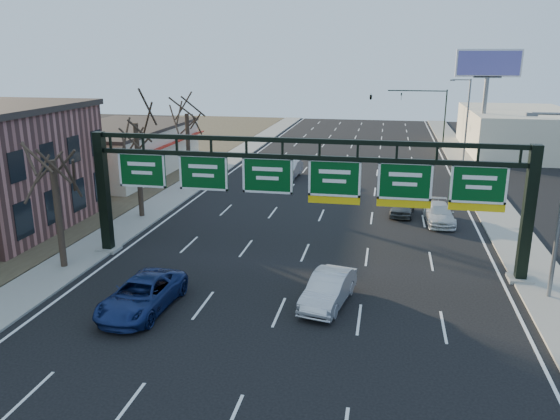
% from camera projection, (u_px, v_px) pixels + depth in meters
% --- Properties ---
extents(ground, '(160.00, 160.00, 0.00)m').
position_uv_depth(ground, '(270.00, 333.00, 23.28)').
color(ground, black).
rests_on(ground, ground).
extents(sidewalk_left, '(3.00, 120.00, 0.12)m').
position_uv_depth(sidewalk_left, '(169.00, 199.00, 44.51)').
color(sidewalk_left, gray).
rests_on(sidewalk_left, ground).
extents(sidewalk_right, '(3.00, 120.00, 0.12)m').
position_uv_depth(sidewalk_right, '(499.00, 217.00, 39.74)').
color(sidewalk_right, gray).
rests_on(sidewalk_right, ground).
extents(dirt_strip_left, '(21.00, 120.00, 0.06)m').
position_uv_depth(dirt_strip_left, '(35.00, 192.00, 46.80)').
color(dirt_strip_left, '#473D2B').
rests_on(dirt_strip_left, ground).
extents(lane_markings, '(21.60, 120.00, 0.01)m').
position_uv_depth(lane_markings, '(325.00, 208.00, 42.14)').
color(lane_markings, white).
rests_on(lane_markings, ground).
extents(sign_gantry, '(24.60, 1.20, 7.20)m').
position_uv_depth(sign_gantry, '(304.00, 185.00, 29.52)').
color(sign_gantry, black).
rests_on(sign_gantry, ground).
extents(cream_strip, '(10.90, 18.40, 4.70)m').
position_uv_depth(cream_strip, '(120.00, 149.00, 53.99)').
color(cream_strip, '#BDB79D').
rests_on(cream_strip, ground).
extents(building_right_distant, '(12.00, 20.00, 5.00)m').
position_uv_depth(building_right_distant, '(518.00, 131.00, 66.01)').
color(building_right_distant, '#BDB79D').
rests_on(building_right_distant, ground).
extents(tree_gantry, '(3.60, 3.60, 8.48)m').
position_uv_depth(tree_gantry, '(50.00, 141.00, 28.43)').
color(tree_gantry, black).
rests_on(tree_gantry, sidewalk_left).
extents(tree_mid, '(3.60, 3.60, 9.24)m').
position_uv_depth(tree_mid, '(134.00, 108.00, 37.65)').
color(tree_mid, black).
rests_on(tree_mid, sidewalk_left).
extents(tree_far, '(3.60, 3.60, 8.86)m').
position_uv_depth(tree_far, '(186.00, 102.00, 47.18)').
color(tree_far, black).
rests_on(tree_far, sidewalk_left).
extents(streetlight_near, '(2.15, 0.22, 9.00)m').
position_uv_depth(streetlight_near, '(560.00, 197.00, 25.22)').
color(streetlight_near, slate).
rests_on(streetlight_near, sidewalk_right).
extents(streetlight_far, '(2.15, 0.22, 9.00)m').
position_uv_depth(streetlight_far, '(466.00, 117.00, 57.28)').
color(streetlight_far, slate).
rests_on(streetlight_far, sidewalk_right).
extents(billboard_right, '(7.00, 0.50, 12.00)m').
position_uv_depth(billboard_right, '(487.00, 76.00, 60.41)').
color(billboard_right, slate).
rests_on(billboard_right, ground).
extents(traffic_signal_mast, '(10.16, 0.54, 7.00)m').
position_uv_depth(traffic_signal_mast, '(399.00, 101.00, 72.57)').
color(traffic_signal_mast, black).
rests_on(traffic_signal_mast, ground).
extents(car_blue_suv, '(2.82, 5.60, 1.52)m').
position_uv_depth(car_blue_suv, '(142.00, 295.00, 25.16)').
color(car_blue_suv, navy).
rests_on(car_blue_suv, ground).
extents(car_silver_sedan, '(2.46, 4.84, 1.52)m').
position_uv_depth(car_silver_sedan, '(329.00, 289.00, 25.77)').
color(car_silver_sedan, '#B4B4B9').
rests_on(car_silver_sedan, ground).
extents(car_white_wagon, '(2.14, 4.73, 1.35)m').
position_uv_depth(car_white_wagon, '(439.00, 214.00, 38.31)').
color(car_white_wagon, silver).
rests_on(car_white_wagon, ground).
extents(car_grey_far, '(2.04, 4.21, 1.38)m').
position_uv_depth(car_grey_far, '(402.00, 205.00, 40.35)').
color(car_grey_far, '#434649').
rests_on(car_grey_far, ground).
extents(car_silver_distant, '(2.08, 4.96, 1.59)m').
position_uv_depth(car_silver_distant, '(289.00, 169.00, 52.36)').
color(car_silver_distant, '#A1A0A5').
rests_on(car_silver_distant, ground).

